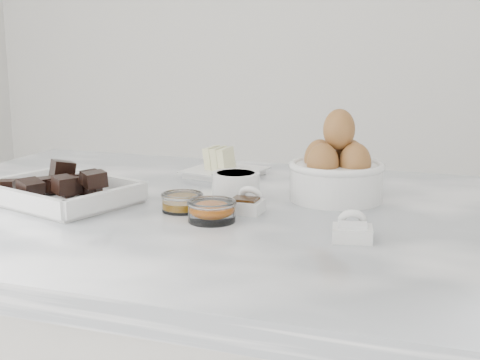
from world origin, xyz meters
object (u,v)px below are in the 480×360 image
at_px(salt_spoon, 352,230).
at_px(vanilla_spoon, 247,203).
at_px(egg_bowl, 337,171).
at_px(honey_bowl, 182,202).
at_px(butter_plate, 224,167).
at_px(sugar_ramekin, 236,185).
at_px(chocolate_dish, 61,187).
at_px(zest_bowl, 212,210).

bearing_deg(salt_spoon, vanilla_spoon, 153.56).
xyz_separation_m(egg_bowl, honey_bowl, (-0.21, -0.15, -0.03)).
xyz_separation_m(egg_bowl, salt_spoon, (0.07, -0.22, -0.04)).
relative_size(butter_plate, sugar_ramekin, 1.96).
bearing_deg(honey_bowl, salt_spoon, -12.27).
bearing_deg(chocolate_dish, butter_plate, 58.67).
relative_size(zest_bowl, salt_spoon, 1.03).
xyz_separation_m(butter_plate, vanilla_spoon, (0.13, -0.25, -0.00)).
relative_size(egg_bowl, salt_spoon, 2.22).
bearing_deg(egg_bowl, salt_spoon, -72.74).
xyz_separation_m(sugar_ramekin, zest_bowl, (0.01, -0.14, -0.01)).
relative_size(sugar_ramekin, salt_spoon, 1.11).
bearing_deg(butter_plate, salt_spoon, -46.86).
height_order(honey_bowl, vanilla_spoon, vanilla_spoon).
bearing_deg(salt_spoon, honey_bowl, 167.73).
bearing_deg(egg_bowl, zest_bowl, -126.53).
bearing_deg(salt_spoon, sugar_ramekin, 145.46).
bearing_deg(zest_bowl, egg_bowl, 53.47).
distance_m(butter_plate, honey_bowl, 0.28).
relative_size(chocolate_dish, egg_bowl, 1.73).
distance_m(sugar_ramekin, salt_spoon, 0.27).
distance_m(chocolate_dish, sugar_ramekin, 0.29).
bearing_deg(zest_bowl, butter_plate, 107.99).
xyz_separation_m(honey_bowl, zest_bowl, (0.07, -0.04, 0.00)).
distance_m(butter_plate, zest_bowl, 0.33).
height_order(butter_plate, vanilla_spoon, butter_plate).
relative_size(zest_bowl, vanilla_spoon, 1.14).
distance_m(vanilla_spoon, salt_spoon, 0.20).
bearing_deg(honey_bowl, butter_plate, 97.53).
distance_m(sugar_ramekin, honey_bowl, 0.11).
height_order(sugar_ramekin, honey_bowl, sugar_ramekin).
bearing_deg(zest_bowl, salt_spoon, -5.08).
relative_size(chocolate_dish, zest_bowl, 3.74).
xyz_separation_m(chocolate_dish, butter_plate, (0.18, 0.29, -0.01)).
bearing_deg(vanilla_spoon, salt_spoon, -26.44).
relative_size(sugar_ramekin, zest_bowl, 1.07).
height_order(zest_bowl, salt_spoon, salt_spoon).
height_order(chocolate_dish, salt_spoon, chocolate_dish).
bearing_deg(zest_bowl, sugar_ramekin, 94.81).
xyz_separation_m(chocolate_dish, sugar_ramekin, (0.27, 0.11, 0.00)).
bearing_deg(butter_plate, egg_bowl, -26.05).
xyz_separation_m(butter_plate, zest_bowl, (0.10, -0.32, -0.00)).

